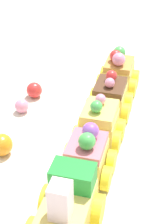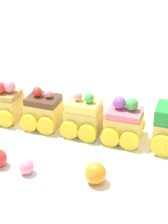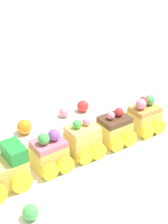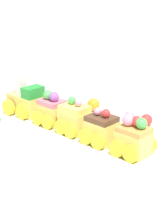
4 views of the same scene
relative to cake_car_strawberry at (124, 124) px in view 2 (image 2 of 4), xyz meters
The scene contains 8 objects.
ground_plane 0.06m from the cake_car_strawberry, behind, with size 10.00×10.00×0.00m, color beige.
display_board 0.06m from the cake_car_strawberry, behind, with size 0.74×0.39×0.01m, color white.
cake_car_strawberry is the anchor object (origin of this frame).
cake_car_lemon 0.07m from the cake_car_strawberry, 163.26° to the left, with size 0.08×0.08×0.08m.
cake_car_chocolate 0.14m from the cake_car_strawberry, 163.10° to the left, with size 0.08×0.08×0.07m.
cake_car_caramel 0.22m from the cake_car_strawberry, 163.15° to the left, with size 0.08×0.08×0.07m.
gumball_orange 0.12m from the cake_car_strawberry, 112.60° to the right, with size 0.03×0.03×0.03m, color orange.
gumball_pink 0.18m from the cake_car_strawberry, 146.50° to the right, with size 0.02×0.02×0.02m, color pink.
Camera 2 is at (-0.01, -0.52, 0.35)m, focal length 60.00 mm.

